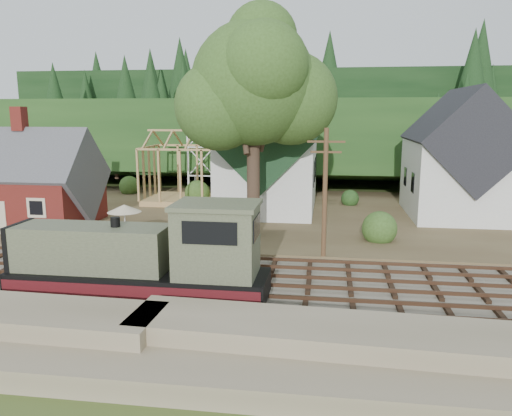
# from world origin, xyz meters

# --- Properties ---
(ground) EXTENTS (140.00, 140.00, 0.00)m
(ground) POSITION_xyz_m (0.00, 0.00, 0.00)
(ground) COLOR #384C1E
(ground) RESTS_ON ground
(embankment) EXTENTS (64.00, 5.00, 1.60)m
(embankment) POSITION_xyz_m (0.00, -8.50, 0.00)
(embankment) COLOR #7F7259
(embankment) RESTS_ON ground
(railroad_bed) EXTENTS (64.00, 11.00, 0.16)m
(railroad_bed) POSITION_xyz_m (0.00, 0.00, 0.08)
(railroad_bed) COLOR #726B5B
(railroad_bed) RESTS_ON ground
(village_flat) EXTENTS (64.00, 26.00, 0.30)m
(village_flat) POSITION_xyz_m (0.00, 18.00, 0.15)
(village_flat) COLOR brown
(village_flat) RESTS_ON ground
(hillside) EXTENTS (70.00, 28.96, 12.74)m
(hillside) POSITION_xyz_m (0.00, 42.00, 0.00)
(hillside) COLOR #1E3F19
(hillside) RESTS_ON ground
(ridge) EXTENTS (80.00, 20.00, 12.00)m
(ridge) POSITION_xyz_m (0.00, 58.00, 0.00)
(ridge) COLOR black
(ridge) RESTS_ON ground
(depot) EXTENTS (10.80, 7.41, 9.00)m
(depot) POSITION_xyz_m (-16.00, 11.00, 3.21)
(depot) COLOR #5C1C15
(depot) RESTS_ON village_flat
(church) EXTENTS (8.40, 15.17, 13.00)m
(church) POSITION_xyz_m (2.00, 19.68, 5.18)
(church) COLOR silver
(church) RESTS_ON village_flat
(farmhouse) EXTENTS (8.40, 10.80, 10.60)m
(farmhouse) POSITION_xyz_m (18.00, 19.00, 4.87)
(farmhouse) COLOR silver
(farmhouse) RESTS_ON village_flat
(timber_frame) EXTENTS (8.20, 6.20, 6.99)m
(timber_frame) POSITION_xyz_m (-6.00, 22.00, 3.27)
(timber_frame) COLOR tan
(timber_frame) RESTS_ON village_flat
(lattice_tower) EXTENTS (3.20, 3.20, 12.12)m
(lattice_tower) POSITION_xyz_m (-6.00, 28.00, 10.03)
(lattice_tower) COLOR silver
(lattice_tower) RESTS_ON village_flat
(big_tree) EXTENTS (10.90, 8.40, 14.70)m
(big_tree) POSITION_xyz_m (2.17, 10.08, 10.22)
(big_tree) COLOR #38281E
(big_tree) RESTS_ON village_flat
(telegraph_pole_near) EXTENTS (2.20, 0.28, 8.00)m
(telegraph_pole_near) POSITION_xyz_m (7.00, 5.20, 4.25)
(telegraph_pole_near) COLOR #4C331E
(telegraph_pole_near) RESTS_ON ground
(locomotive) EXTENTS (11.93, 2.98, 4.77)m
(locomotive) POSITION_xyz_m (-1.05, -3.00, 2.12)
(locomotive) COLOR black
(locomotive) RESTS_ON railroad_bed
(car_blue) EXTENTS (1.92, 3.81, 1.25)m
(car_blue) POSITION_xyz_m (-11.53, 7.34, 0.92)
(car_blue) COLOR #639ED5
(car_blue) RESTS_ON village_flat
(car_green) EXTENTS (3.99, 2.35, 1.24)m
(car_green) POSITION_xyz_m (-18.89, 12.44, 0.92)
(car_green) COLOR gray
(car_green) RESTS_ON village_flat
(patio_set) EXTENTS (2.25, 2.25, 2.51)m
(patio_set) POSITION_xyz_m (-6.31, 6.96, 2.43)
(patio_set) COLOR silver
(patio_set) RESTS_ON village_flat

